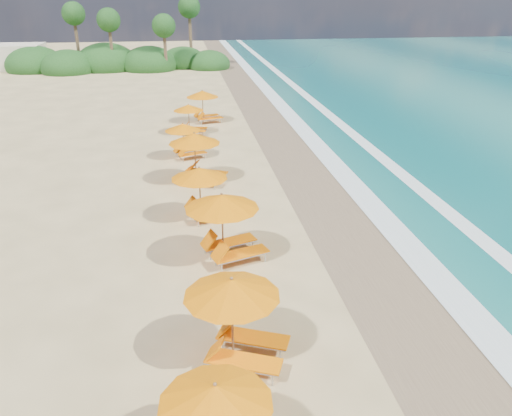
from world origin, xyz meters
The scene contains 12 objects.
ground centered at (0.00, 0.00, 0.00)m, with size 160.00×160.00×0.00m, color #D3B97C.
wet_sand centered at (4.00, 0.00, 0.01)m, with size 4.00×160.00×0.01m, color #8D7554.
surf_foam centered at (6.70, 0.00, 0.03)m, with size 4.00×160.00×0.01m.
station_3 centered at (-1.44, -6.96, 1.38)m, with size 3.19×3.16×2.46m.
station_4 centered at (-1.23, -1.64, 1.45)m, with size 3.28×3.21×2.58m.
station_5 centered at (-1.85, 1.97, 1.30)m, with size 2.90×2.82×2.32m.
station_6 centered at (-1.87, 6.32, 1.42)m, with size 3.33×3.31×2.54m.
station_7 centered at (-2.41, 10.37, 1.15)m, with size 2.62×2.57×2.05m.
station_8 centered at (-1.98, 15.49, 1.12)m, with size 2.40×2.29×1.99m.
station_9 centered at (-0.90, 18.55, 1.30)m, with size 2.87×2.77×2.32m.
treeline centered at (-9.94, 45.51, 1.00)m, with size 25.80×8.80×9.74m.
beach_building centered at (-22.00, 48.00, 1.40)m, with size 7.00×5.00×2.80m, color beige.
Camera 1 is at (-2.57, -17.40, 8.85)m, focal length 35.60 mm.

